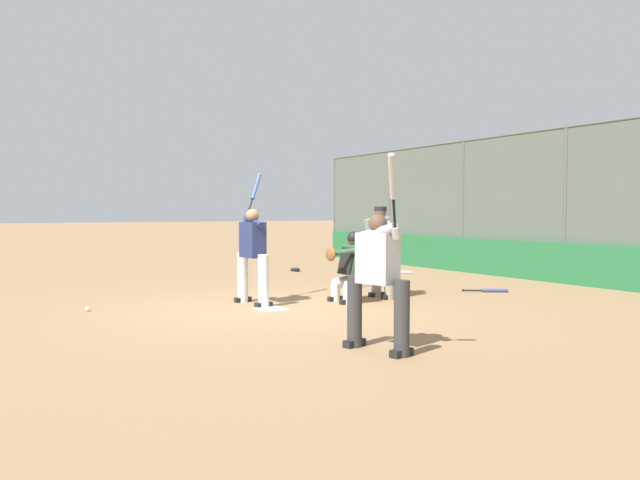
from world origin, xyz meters
TOP-DOWN VIEW (x-y plane):
  - ground_plane at (0.00, 0.00)m, footprint 160.00×160.00m
  - home_plate_marker at (0.00, 0.00)m, footprint 0.43×0.43m
  - backstop_fence at (0.00, -6.97)m, footprint 18.40×0.08m
  - padding_wall at (0.00, -6.87)m, footprint 17.95×0.18m
  - bleachers_beyond at (2.62, -9.83)m, footprint 12.82×3.05m
  - batter_at_plate at (0.60, 0.03)m, footprint 1.06×0.62m
  - catcher_behind_plate at (0.01, -1.49)m, footprint 0.63×0.75m
  - umpire_home at (0.12, -2.21)m, footprint 0.66×0.39m
  - batter_on_deck at (-3.23, 0.32)m, footprint 1.07×0.56m
  - spare_bat_by_padding at (-0.31, -4.47)m, footprint 0.52×0.73m
  - spare_bat_third_base_side at (3.44, -5.25)m, footprint 0.77×0.54m
  - fielding_glove_on_dirt at (5.18, -3.28)m, footprint 0.27×0.21m
  - baseball_loose at (1.26, 2.49)m, footprint 0.07×0.07m

SIDE VIEW (x-z plane):
  - ground_plane at x=0.00m, z-range 0.00..0.00m
  - home_plate_marker at x=0.00m, z-range 0.00..0.01m
  - spare_bat_by_padding at x=-0.31m, z-range 0.00..0.07m
  - spare_bat_third_base_side at x=3.44m, z-range 0.00..0.07m
  - baseball_loose at x=1.26m, z-range 0.00..0.07m
  - fielding_glove_on_dirt at x=5.18m, z-range 0.00..0.10m
  - padding_wall at x=0.00m, z-range 0.00..0.85m
  - bleachers_beyond at x=2.62m, z-range -0.31..1.49m
  - catcher_behind_plate at x=0.01m, z-range 0.02..1.21m
  - batter_on_deck at x=-3.23m, z-range -0.23..1.86m
  - batter_at_plate at x=0.60m, z-range -0.24..1.95m
  - umpire_home at x=0.12m, z-range 0.06..1.68m
  - backstop_fence at x=0.00m, z-range 0.09..3.42m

